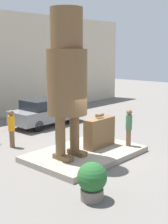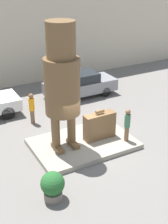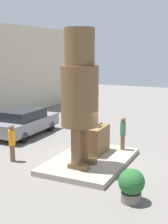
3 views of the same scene
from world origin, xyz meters
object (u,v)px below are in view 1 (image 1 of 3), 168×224
object	(u,v)px
parked_car_grey	(47,111)
tourist	(129,126)
statue_figure	(67,73)
worker_hivis	(12,127)
planter_pot	(92,180)
giant_suitcase	(99,133)

from	to	relation	value
parked_car_grey	tourist	bearing A→B (deg)	-97.69
statue_figure	worker_hivis	world-z (taller)	statue_figure
planter_pot	worker_hivis	xyz separation A→B (m)	(1.40, 5.82, 0.33)
giant_suitcase	tourist	xyz separation A→B (m)	(0.95, -0.80, 0.24)
giant_suitcase	parked_car_grey	size ratio (longest dim) A/B	0.34
statue_figure	planter_pot	xyz separation A→B (m)	(-1.70, -2.67, -2.81)
statue_figure	planter_pot	world-z (taller)	statue_figure
planter_pot	tourist	bearing A→B (deg)	21.71
parked_car_grey	worker_hivis	size ratio (longest dim) A/B	2.67
parked_car_grey	giant_suitcase	bearing A→B (deg)	-108.60
tourist	parked_car_grey	distance (m)	6.14
giant_suitcase	planter_pot	size ratio (longest dim) A/B	1.34
giant_suitcase	tourist	world-z (taller)	tourist
tourist	worker_hivis	distance (m)	5.06
statue_figure	giant_suitcase	xyz separation A→B (m)	(1.75, -0.11, -2.56)
statue_figure	worker_hivis	xyz separation A→B (m)	(-0.31, 3.15, -2.49)
giant_suitcase	planter_pot	bearing A→B (deg)	-143.48
statue_figure	parked_car_grey	bearing A→B (deg)	55.67
tourist	parked_car_grey	size ratio (longest dim) A/B	0.35
statue_figure	tourist	bearing A→B (deg)	-18.64
giant_suitcase	planter_pot	distance (m)	4.31
tourist	worker_hivis	size ratio (longest dim) A/B	0.94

